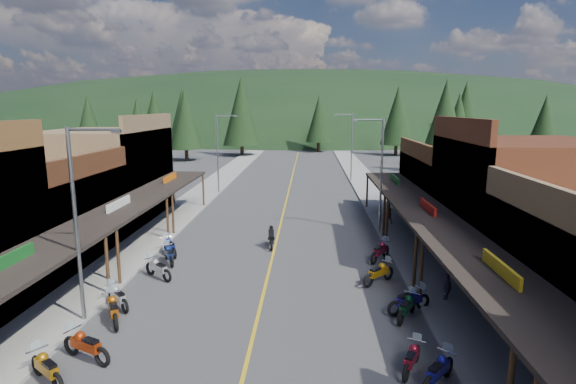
# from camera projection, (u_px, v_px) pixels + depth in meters

# --- Properties ---
(ground) EXTENTS (220.00, 220.00, 0.00)m
(ground) POSITION_uv_depth(u_px,v_px,m) (269.00, 272.00, 24.10)
(ground) COLOR #38383A
(ground) RESTS_ON ground
(centerline) EXTENTS (0.15, 90.00, 0.01)m
(centerline) POSITION_uv_depth(u_px,v_px,m) (287.00, 198.00, 43.73)
(centerline) COLOR gold
(centerline) RESTS_ON ground
(sidewalk_west) EXTENTS (3.40, 94.00, 0.15)m
(sidewalk_west) POSITION_uv_depth(u_px,v_px,m) (199.00, 197.00, 44.11)
(sidewalk_west) COLOR gray
(sidewalk_west) RESTS_ON ground
(sidewalk_east) EXTENTS (3.40, 94.00, 0.15)m
(sidewalk_east) POSITION_uv_depth(u_px,v_px,m) (377.00, 198.00, 43.32)
(sidewalk_east) COLOR gray
(sidewalk_east) RESTS_ON ground
(shop_west_2) EXTENTS (10.90, 9.00, 6.20)m
(shop_west_2) POSITION_uv_depth(u_px,v_px,m) (34.00, 216.00, 25.92)
(shop_west_2) COLOR #3F2111
(shop_west_2) RESTS_ON ground
(shop_west_3) EXTENTS (10.90, 10.20, 8.20)m
(shop_west_3) POSITION_uv_depth(u_px,v_px,m) (106.00, 175.00, 35.16)
(shop_west_3) COLOR brown
(shop_west_3) RESTS_ON ground
(shop_east_2) EXTENTS (10.90, 9.00, 8.20)m
(shop_east_2) POSITION_uv_depth(u_px,v_px,m) (522.00, 204.00, 24.48)
(shop_east_2) COLOR #562B19
(shop_east_2) RESTS_ON ground
(shop_east_3) EXTENTS (10.90, 10.20, 6.20)m
(shop_east_3) POSITION_uv_depth(u_px,v_px,m) (462.00, 190.00, 34.09)
(shop_east_3) COLOR #4C2D16
(shop_east_3) RESTS_ON ground
(streetlight_0) EXTENTS (2.16, 0.18, 8.00)m
(streetlight_0) POSITION_uv_depth(u_px,v_px,m) (79.00, 217.00, 17.70)
(streetlight_0) COLOR gray
(streetlight_0) RESTS_ON ground
(streetlight_1) EXTENTS (2.16, 0.18, 8.00)m
(streetlight_1) POSITION_uv_depth(u_px,v_px,m) (219.00, 150.00, 45.17)
(streetlight_1) COLOR gray
(streetlight_1) RESTS_ON ground
(streetlight_2) EXTENTS (2.16, 0.18, 8.00)m
(streetlight_2) POSITION_uv_depth(u_px,v_px,m) (379.00, 170.00, 30.80)
(streetlight_2) COLOR gray
(streetlight_2) RESTS_ON ground
(streetlight_3) EXTENTS (2.16, 0.18, 8.00)m
(streetlight_3) POSITION_uv_depth(u_px,v_px,m) (350.00, 144.00, 52.39)
(streetlight_3) COLOR gray
(streetlight_3) RESTS_ON ground
(ridge_hill) EXTENTS (310.00, 140.00, 60.00)m
(ridge_hill) POSITION_uv_depth(u_px,v_px,m) (303.00, 132.00, 156.59)
(ridge_hill) COLOR black
(ridge_hill) RESTS_ON ground
(pine_0) EXTENTS (5.04, 5.04, 11.00)m
(pine_0) POSITION_uv_depth(u_px,v_px,m) (88.00, 119.00, 85.56)
(pine_0) COLOR black
(pine_0) RESTS_ON ground
(pine_1) EXTENTS (5.88, 5.88, 12.50)m
(pine_1) POSITION_uv_depth(u_px,v_px,m) (183.00, 114.00, 92.54)
(pine_1) COLOR black
(pine_1) RESTS_ON ground
(pine_2) EXTENTS (6.72, 6.72, 14.00)m
(pine_2) POSITION_uv_depth(u_px,v_px,m) (241.00, 111.00, 79.99)
(pine_2) COLOR black
(pine_2) RESTS_ON ground
(pine_3) EXTENTS (5.04, 5.04, 11.00)m
(pine_3) POSITION_uv_depth(u_px,v_px,m) (319.00, 119.00, 87.48)
(pine_3) COLOR black
(pine_3) RESTS_ON ground
(pine_4) EXTENTS (5.88, 5.88, 12.50)m
(pine_4) POSITION_uv_depth(u_px,v_px,m) (397.00, 115.00, 80.81)
(pine_4) COLOR black
(pine_4) RESTS_ON ground
(pine_5) EXTENTS (6.72, 6.72, 14.00)m
(pine_5) POSITION_uv_depth(u_px,v_px,m) (465.00, 111.00, 91.72)
(pine_5) COLOR black
(pine_5) RESTS_ON ground
(pine_6) EXTENTS (5.04, 5.04, 11.00)m
(pine_6) POSITION_uv_depth(u_px,v_px,m) (545.00, 119.00, 83.60)
(pine_6) COLOR black
(pine_6) RESTS_ON ground
(pine_7) EXTENTS (5.88, 5.88, 12.50)m
(pine_7) POSITION_uv_depth(u_px,v_px,m) (154.00, 114.00, 98.80)
(pine_7) COLOR black
(pine_7) RESTS_ON ground
(pine_8) EXTENTS (4.48, 4.48, 10.00)m
(pine_8) POSITION_uv_depth(u_px,v_px,m) (138.00, 127.00, 63.24)
(pine_8) COLOR black
(pine_8) RESTS_ON ground
(pine_9) EXTENTS (4.93, 4.93, 10.80)m
(pine_9) POSITION_uv_depth(u_px,v_px,m) (458.00, 123.00, 65.98)
(pine_9) COLOR black
(pine_9) RESTS_ON ground
(pine_10) EXTENTS (5.38, 5.38, 11.60)m
(pine_10) POSITION_uv_depth(u_px,v_px,m) (185.00, 119.00, 72.72)
(pine_10) COLOR black
(pine_10) RESTS_ON ground
(pine_11) EXTENTS (5.82, 5.82, 12.40)m
(pine_11) POSITION_uv_depth(u_px,v_px,m) (445.00, 119.00, 59.14)
(pine_11) COLOR black
(pine_11) RESTS_ON ground
(bike_west_3) EXTENTS (2.12, 1.84, 1.21)m
(bike_west_3) POSITION_uv_depth(u_px,v_px,m) (46.00, 367.00, 14.28)
(bike_west_3) COLOR #99610A
(bike_west_3) RESTS_ON ground
(bike_west_4) EXTENTS (2.32, 1.61, 1.27)m
(bike_west_4) POSITION_uv_depth(u_px,v_px,m) (86.00, 344.00, 15.59)
(bike_west_4) COLOR #982B0A
(bike_west_4) RESTS_ON ground
(bike_west_5) EXTENTS (1.76, 2.36, 1.30)m
(bike_west_5) POSITION_uv_depth(u_px,v_px,m) (113.00, 308.00, 18.37)
(bike_west_5) COLOR #9C4B0B
(bike_west_5) RESTS_ON ground
(bike_west_6) EXTENTS (1.90, 1.91, 1.15)m
(bike_west_6) POSITION_uv_depth(u_px,v_px,m) (118.00, 296.00, 19.74)
(bike_west_6) COLOR #A4A4A9
(bike_west_6) RESTS_ON ground
(bike_west_7) EXTENTS (2.11, 1.88, 1.22)m
(bike_west_7) POSITION_uv_depth(u_px,v_px,m) (158.00, 267.00, 23.12)
(bike_west_7) COLOR #9A9A9F
(bike_west_7) RESTS_ON ground
(bike_west_8) EXTENTS (1.57, 2.12, 1.17)m
(bike_west_8) POSITION_uv_depth(u_px,v_px,m) (169.00, 254.00, 25.35)
(bike_west_8) COLOR navy
(bike_west_8) RESTS_ON ground
(bike_west_9) EXTENTS (1.80, 2.13, 1.21)m
(bike_west_9) POSITION_uv_depth(u_px,v_px,m) (170.00, 246.00, 26.78)
(bike_west_9) COLOR navy
(bike_west_9) RESTS_ON ground
(bike_east_3) EXTENTS (1.84, 1.99, 1.16)m
(bike_east_3) POSITION_uv_depth(u_px,v_px,m) (438.00, 370.00, 14.18)
(bike_east_3) COLOR navy
(bike_east_3) RESTS_ON ground
(bike_east_4) EXTENTS (1.42, 1.97, 1.08)m
(bike_east_4) POSITION_uv_depth(u_px,v_px,m) (412.00, 357.00, 14.96)
(bike_east_4) COLOR maroon
(bike_east_4) RESTS_ON ground
(bike_east_5) EXTENTS (1.63, 2.10, 1.16)m
(bike_east_5) POSITION_uv_depth(u_px,v_px,m) (407.00, 306.00, 18.71)
(bike_east_5) COLOR #0A361C
(bike_east_5) RESTS_ON ground
(bike_east_6) EXTENTS (2.26, 1.67, 1.24)m
(bike_east_6) POSITION_uv_depth(u_px,v_px,m) (409.00, 299.00, 19.25)
(bike_east_6) COLOR navy
(bike_east_6) RESTS_ON ground
(bike_east_7) EXTENTS (2.11, 2.02, 1.25)m
(bike_east_7) POSITION_uv_depth(u_px,v_px,m) (379.00, 272.00, 22.45)
(bike_east_7) COLOR #B1720C
(bike_east_7) RESTS_ON ground
(bike_east_8) EXTENTS (1.86, 2.27, 1.28)m
(bike_east_8) POSITION_uv_depth(u_px,v_px,m) (380.00, 250.00, 25.80)
(bike_east_8) COLOR maroon
(bike_east_8) RESTS_ON ground
(rider_on_bike) EXTENTS (0.83, 2.02, 1.50)m
(rider_on_bike) POSITION_uv_depth(u_px,v_px,m) (271.00, 238.00, 28.25)
(rider_on_bike) COLOR black
(rider_on_bike) RESTS_ON ground
(pedestrian_east_a) EXTENTS (0.57, 0.72, 1.74)m
(pedestrian_east_a) POSITION_uv_depth(u_px,v_px,m) (447.00, 280.00, 20.33)
(pedestrian_east_a) COLOR #292132
(pedestrian_east_a) RESTS_ON sidewalk_east
(pedestrian_east_b) EXTENTS (0.88, 0.68, 1.60)m
(pedestrian_east_b) POSITION_uv_depth(u_px,v_px,m) (388.00, 213.00, 33.46)
(pedestrian_east_b) COLOR brown
(pedestrian_east_b) RESTS_ON sidewalk_east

